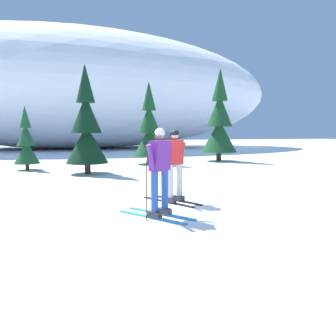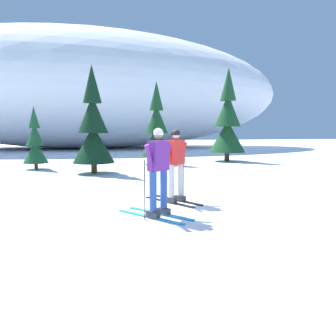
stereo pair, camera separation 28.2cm
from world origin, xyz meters
name	(u,v)px [view 1 (the left image)]	position (x,y,z in m)	size (l,w,h in m)	color
ground_plane	(146,208)	(0.00, 0.00, 0.00)	(120.00, 120.00, 0.00)	white
skier_red_jacket	(175,164)	(0.82, 0.44, 0.96)	(1.21, 1.65, 1.83)	black
skier_purple_jacket	(159,170)	(0.11, -0.79, 0.98)	(1.43, 1.65, 1.85)	#2893CC
pine_tree_center_left	(26,143)	(-3.79, 8.85, 1.25)	(1.15, 1.15, 2.98)	#47301E
pine_tree_center	(86,129)	(-1.12, 6.69, 1.91)	(1.76, 1.76, 4.56)	#47301E
pine_tree_center_right	(149,130)	(2.28, 9.92, 1.88)	(1.73, 1.73, 4.49)	#47301E
pine_tree_far_right	(219,123)	(6.76, 10.55, 2.32)	(2.14, 2.14, 5.55)	#47301E
snow_ridge_background	(77,91)	(-1.45, 28.48, 6.07)	(42.85, 20.66, 12.13)	white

